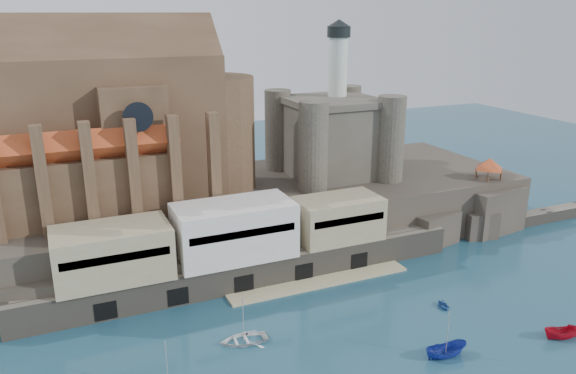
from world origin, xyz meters
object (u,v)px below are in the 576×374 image
(church, at_px, (114,129))
(boat_2, at_px, (445,357))
(pavilion, at_px, (489,165))
(castle_keep, at_px, (332,133))

(church, distance_m, boat_2, 61.31)
(pavilion, relative_size, boat_2, 1.15)
(castle_keep, height_order, pavilion, castle_keep)
(church, distance_m, pavilion, 68.65)
(church, height_order, boat_2, church)
(church, height_order, pavilion, church)
(castle_keep, bearing_deg, boat_2, -100.67)
(pavilion, bearing_deg, church, 166.52)
(castle_keep, xyz_separation_m, boat_2, (-8.86, -47.04, -18.31))
(church, relative_size, castle_keep, 1.60)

